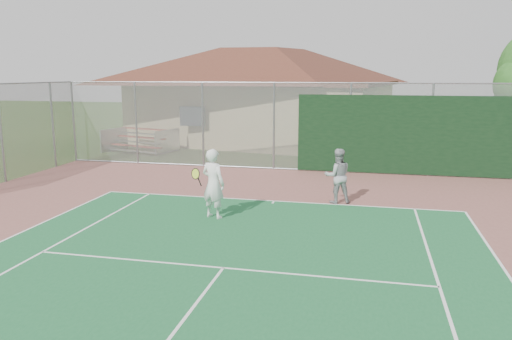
{
  "coord_description": "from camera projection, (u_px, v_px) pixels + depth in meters",
  "views": [
    {
      "loc": [
        2.74,
        -2.66,
        3.85
      ],
      "look_at": [
        -0.12,
        9.88,
        1.36
      ],
      "focal_mm": 35.0,
      "sensor_mm": 36.0,
      "label": 1
    }
  ],
  "objects": [
    {
      "name": "clubhouse",
      "position": [
        263.0,
        86.0,
        28.36
      ],
      "size": [
        15.92,
        12.08,
        6.22
      ],
      "rotation": [
        0.0,
        0.0,
        -0.18
      ],
      "color": "tan",
      "rests_on": "ground"
    },
    {
      "name": "player_grey_back",
      "position": [
        338.0,
        176.0,
        14.91
      ],
      "size": [
        0.95,
        0.83,
        1.65
      ],
      "rotation": [
        0.0,
        0.0,
        3.44
      ],
      "color": "#9A9C9F",
      "rests_on": "ground"
    },
    {
      "name": "player_white_front",
      "position": [
        213.0,
        184.0,
        13.32
      ],
      "size": [
        0.96,
        0.76,
        1.88
      ],
      "rotation": [
        0.0,
        0.0,
        2.8
      ],
      "color": "white",
      "rests_on": "ground"
    },
    {
      "name": "back_fence",
      "position": [
        352.0,
        131.0,
        19.35
      ],
      "size": [
        20.08,
        0.11,
        3.53
      ],
      "color": "gray",
      "rests_on": "ground"
    },
    {
      "name": "bleachers",
      "position": [
        140.0,
        140.0,
        24.86
      ],
      "size": [
        3.45,
        2.52,
        1.13
      ],
      "rotation": [
        0.0,
        0.0,
        -0.29
      ],
      "color": "maroon",
      "rests_on": "ground"
    },
    {
      "name": "side_fence_left",
      "position": [
        1.0,
        134.0,
        17.69
      ],
      "size": [
        0.08,
        9.0,
        3.5
      ],
      "color": "gray",
      "rests_on": "ground"
    }
  ]
}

